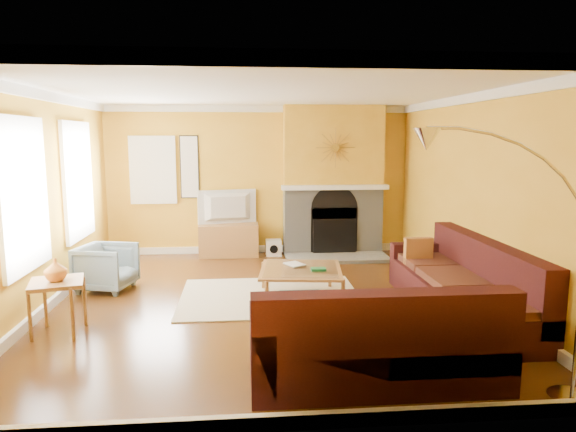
{
  "coord_description": "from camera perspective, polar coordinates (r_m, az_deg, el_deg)",
  "views": [
    {
      "loc": [
        -0.3,
        -6.45,
        2.13
      ],
      "look_at": [
        0.31,
        0.4,
        1.07
      ],
      "focal_mm": 32.0,
      "sensor_mm": 36.0,
      "label": 1
    }
  ],
  "objects": [
    {
      "name": "floor",
      "position": [
        6.81,
        -2.36,
        -9.6
      ],
      "size": [
        5.5,
        6.0,
        0.02
      ],
      "primitive_type": "cube",
      "color": "#5A3313",
      "rests_on": "ground"
    },
    {
      "name": "ceiling",
      "position": [
        6.49,
        -2.52,
        13.86
      ],
      "size": [
        5.5,
        6.0,
        0.02
      ],
      "primitive_type": "cube",
      "color": "white",
      "rests_on": "ground"
    },
    {
      "name": "wall_back",
      "position": [
        9.5,
        -3.28,
        4.0
      ],
      "size": [
        5.5,
        0.02,
        2.7
      ],
      "primitive_type": "cube",
      "color": "gold",
      "rests_on": "ground"
    },
    {
      "name": "wall_front",
      "position": [
        3.54,
        -0.17,
        -3.94
      ],
      "size": [
        5.5,
        0.02,
        2.7
      ],
      "primitive_type": "cube",
      "color": "gold",
      "rests_on": "ground"
    },
    {
      "name": "wall_left",
      "position": [
        6.95,
        -25.81,
        1.43
      ],
      "size": [
        0.02,
        6.0,
        2.7
      ],
      "primitive_type": "cube",
      "color": "gold",
      "rests_on": "ground"
    },
    {
      "name": "wall_right",
      "position": [
        7.18,
        20.15,
        1.97
      ],
      "size": [
        0.02,
        6.0,
        2.7
      ],
      "primitive_type": "cube",
      "color": "gold",
      "rests_on": "ground"
    },
    {
      "name": "baseboard",
      "position": [
        6.78,
        -2.37,
        -9.04
      ],
      "size": [
        5.5,
        6.0,
        0.12
      ],
      "primitive_type": null,
      "color": "white",
      "rests_on": "floor"
    },
    {
      "name": "crown_molding",
      "position": [
        6.48,
        -2.51,
        13.24
      ],
      "size": [
        5.5,
        6.0,
        0.12
      ],
      "primitive_type": null,
      "color": "white",
      "rests_on": "ceiling"
    },
    {
      "name": "window_left_near",
      "position": [
        8.15,
        -22.41,
        3.64
      ],
      "size": [
        0.06,
        1.22,
        1.72
      ],
      "primitive_type": "cube",
      "color": "white",
      "rests_on": "wall_left"
    },
    {
      "name": "window_left_far",
      "position": [
        6.37,
        -27.45,
        2.08
      ],
      "size": [
        0.06,
        1.22,
        1.72
      ],
      "primitive_type": "cube",
      "color": "white",
      "rests_on": "wall_left"
    },
    {
      "name": "window_back",
      "position": [
        9.57,
        -14.78,
        4.96
      ],
      "size": [
        0.82,
        0.06,
        1.22
      ],
      "primitive_type": "cube",
      "color": "white",
      "rests_on": "wall_back"
    },
    {
      "name": "wall_art",
      "position": [
        9.49,
        -10.89,
        5.37
      ],
      "size": [
        0.34,
        0.04,
        1.14
      ],
      "primitive_type": "cube",
      "color": "white",
      "rests_on": "wall_back"
    },
    {
      "name": "fireplace",
      "position": [
        9.43,
        5.0,
        3.95
      ],
      "size": [
        1.8,
        0.4,
        2.7
      ],
      "primitive_type": null,
      "color": "gray",
      "rests_on": "floor"
    },
    {
      "name": "mantel",
      "position": [
        9.21,
        5.25,
        3.21
      ],
      "size": [
        1.92,
        0.22,
        0.08
      ],
      "primitive_type": "cube",
      "color": "white",
      "rests_on": "fireplace"
    },
    {
      "name": "hearth",
      "position": [
        9.1,
        5.5,
        -4.65
      ],
      "size": [
        1.8,
        0.7,
        0.06
      ],
      "primitive_type": "cube",
      "color": "gray",
      "rests_on": "floor"
    },
    {
      "name": "sunburst",
      "position": [
        9.18,
        5.3,
        7.57
      ],
      "size": [
        0.7,
        0.04,
        0.7
      ],
      "primitive_type": null,
      "color": "olive",
      "rests_on": "fireplace"
    },
    {
      "name": "rug",
      "position": [
        7.0,
        -1.98,
        -8.91
      ],
      "size": [
        2.4,
        1.8,
        0.02
      ],
      "primitive_type": "cube",
      "color": "beige",
      "rests_on": "floor"
    },
    {
      "name": "sectional_sofa",
      "position": [
        5.94,
        10.34,
        -7.84
      ],
      "size": [
        3.0,
        3.45,
        0.9
      ],
      "primitive_type": null,
      "color": "#371112",
      "rests_on": "floor"
    },
    {
      "name": "coffee_table",
      "position": [
        6.87,
        1.43,
        -7.5
      ],
      "size": [
        1.17,
        1.17,
        0.42
      ],
      "primitive_type": null,
      "rotation": [
        0.0,
        0.0,
        -0.12
      ],
      "color": "white",
      "rests_on": "floor"
    },
    {
      "name": "media_console",
      "position": [
        9.36,
        -6.58,
        -2.66
      ],
      "size": [
        1.06,
        0.48,
        0.58
      ],
      "primitive_type": "cube",
      "color": "#9B6B38",
      "rests_on": "floor"
    },
    {
      "name": "tv",
      "position": [
        9.26,
        -6.65,
        0.97
      ],
      "size": [
        1.07,
        0.38,
        0.61
      ],
      "primitive_type": "imported",
      "rotation": [
        0.0,
        0.0,
        3.37
      ],
      "color": "black",
      "rests_on": "media_console"
    },
    {
      "name": "subwoofer",
      "position": [
        9.39,
        -1.63,
        -3.52
      ],
      "size": [
        0.28,
        0.28,
        0.28
      ],
      "primitive_type": "cube",
      "color": "white",
      "rests_on": "floor"
    },
    {
      "name": "armchair",
      "position": [
        7.66,
        -19.51,
        -5.4
      ],
      "size": [
        0.86,
        0.84,
        0.65
      ],
      "primitive_type": "imported",
      "rotation": [
        0.0,
        0.0,
        1.34
      ],
      "color": "slate",
      "rests_on": "floor"
    },
    {
      "name": "side_table",
      "position": [
        6.2,
        -24.17,
        -9.23
      ],
      "size": [
        0.66,
        0.66,
        0.59
      ],
      "primitive_type": null,
      "rotation": [
        0.0,
        0.0,
        0.26
      ],
      "color": "#9B6B38",
      "rests_on": "floor"
    },
    {
      "name": "vase",
      "position": [
        6.09,
        -24.42,
        -5.46
      ],
      "size": [
        0.3,
        0.3,
        0.25
      ],
      "primitive_type": "imported",
      "rotation": [
        0.0,
        0.0,
        0.3
      ],
      "color": "orange",
      "rests_on": "side_table"
    },
    {
      "name": "book",
      "position": [
        6.9,
        0.02,
        -5.52
      ],
      "size": [
        0.31,
        0.34,
        0.03
      ],
      "primitive_type": "imported",
      "rotation": [
        0.0,
        0.0,
        0.48
      ],
      "color": "white",
      "rests_on": "coffee_table"
    },
    {
      "name": "arc_lamp",
      "position": [
        4.31,
        23.42,
        -5.87
      ],
      "size": [
        1.39,
        0.36,
        2.19
      ],
      "primitive_type": null,
      "color": "silver",
      "rests_on": "floor"
    }
  ]
}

